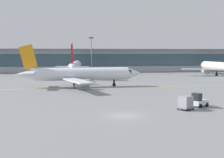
{
  "coord_description": "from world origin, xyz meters",
  "views": [
    {
      "loc": [
        -6.18,
        -34.91,
        7.88
      ],
      "look_at": [
        0.83,
        18.07,
        3.0
      ],
      "focal_mm": 45.66,
      "sensor_mm": 36.0,
      "label": 1
    }
  ],
  "objects_px": {
    "baggage_tug": "(199,101)",
    "gate_airplane_1": "(75,67)",
    "apron_light_mast_1": "(91,53)",
    "taxiing_regional_jet": "(81,74)",
    "gate_airplane_2": "(220,67)",
    "cargo_dolly_lead": "(186,102)"
  },
  "relations": [
    {
      "from": "baggage_tug",
      "to": "gate_airplane_1",
      "type": "bearing_deg",
      "value": 74.77
    },
    {
      "from": "gate_airplane_1",
      "to": "baggage_tug",
      "type": "xyz_separation_m",
      "value": [
        17.78,
        -58.21,
        -2.38
      ]
    },
    {
      "from": "baggage_tug",
      "to": "apron_light_mast_1",
      "type": "bearing_deg",
      "value": 66.38
    },
    {
      "from": "baggage_tug",
      "to": "taxiing_regional_jet",
      "type": "bearing_deg",
      "value": 89.29
    },
    {
      "from": "gate_airplane_2",
      "to": "apron_light_mast_1",
      "type": "height_order",
      "value": "apron_light_mast_1"
    },
    {
      "from": "cargo_dolly_lead",
      "to": "gate_airplane_2",
      "type": "bearing_deg",
      "value": 25.66
    },
    {
      "from": "gate_airplane_1",
      "to": "taxiing_regional_jet",
      "type": "relative_size",
      "value": 1.11
    },
    {
      "from": "gate_airplane_1",
      "to": "cargo_dolly_lead",
      "type": "height_order",
      "value": "gate_airplane_1"
    },
    {
      "from": "gate_airplane_1",
      "to": "taxiing_regional_jet",
      "type": "height_order",
      "value": "gate_airplane_1"
    },
    {
      "from": "cargo_dolly_lead",
      "to": "taxiing_regional_jet",
      "type": "bearing_deg",
      "value": 83.49
    },
    {
      "from": "taxiing_regional_jet",
      "to": "apron_light_mast_1",
      "type": "distance_m",
      "value": 48.08
    },
    {
      "from": "gate_airplane_1",
      "to": "gate_airplane_2",
      "type": "distance_m",
      "value": 50.99
    },
    {
      "from": "gate_airplane_1",
      "to": "apron_light_mast_1",
      "type": "xyz_separation_m",
      "value": [
        6.51,
        16.35,
        4.48
      ]
    },
    {
      "from": "gate_airplane_1",
      "to": "apron_light_mast_1",
      "type": "height_order",
      "value": "apron_light_mast_1"
    },
    {
      "from": "gate_airplane_1",
      "to": "apron_light_mast_1",
      "type": "distance_m",
      "value": 18.16
    },
    {
      "from": "gate_airplane_2",
      "to": "taxiing_regional_jet",
      "type": "distance_m",
      "value": 57.21
    },
    {
      "from": "gate_airplane_1",
      "to": "taxiing_regional_jet",
      "type": "xyz_separation_m",
      "value": [
        1.22,
        -31.19,
        -0.32
      ]
    },
    {
      "from": "taxiing_regional_jet",
      "to": "baggage_tug",
      "type": "bearing_deg",
      "value": -60.66
    },
    {
      "from": "apron_light_mast_1",
      "to": "baggage_tug",
      "type": "bearing_deg",
      "value": -81.4
    },
    {
      "from": "baggage_tug",
      "to": "apron_light_mast_1",
      "type": "height_order",
      "value": "apron_light_mast_1"
    },
    {
      "from": "baggage_tug",
      "to": "cargo_dolly_lead",
      "type": "height_order",
      "value": "baggage_tug"
    },
    {
      "from": "gate_airplane_2",
      "to": "apron_light_mast_1",
      "type": "bearing_deg",
      "value": 65.65
    }
  ]
}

